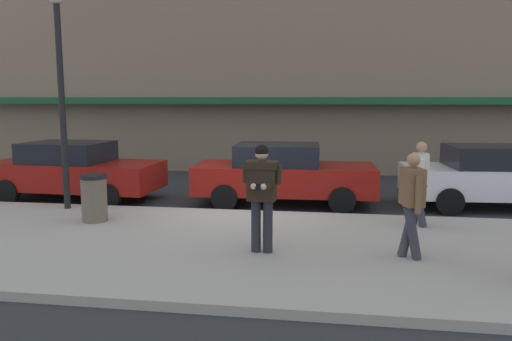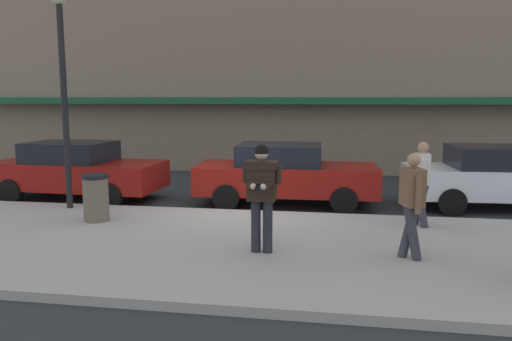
# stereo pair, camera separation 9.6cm
# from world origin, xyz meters

# --- Properties ---
(ground_plane) EXTENTS (80.00, 80.00, 0.00)m
(ground_plane) POSITION_xyz_m (0.00, 0.00, 0.00)
(ground_plane) COLOR #2B2D30
(sidewalk) EXTENTS (32.00, 5.30, 0.14)m
(sidewalk) POSITION_xyz_m (1.00, -2.85, 0.07)
(sidewalk) COLOR #A8A399
(sidewalk) RESTS_ON ground
(curb_paint_line) EXTENTS (28.00, 0.12, 0.01)m
(curb_paint_line) POSITION_xyz_m (1.00, 0.05, 0.00)
(curb_paint_line) COLOR silver
(curb_paint_line) RESTS_ON ground
(parked_sedan_near) EXTENTS (4.58, 2.10, 1.54)m
(parked_sedan_near) POSITION_xyz_m (-4.73, 0.94, 0.79)
(parked_sedan_near) COLOR maroon
(parked_sedan_near) RESTS_ON ground
(parked_sedan_mid) EXTENTS (4.57, 2.06, 1.54)m
(parked_sedan_mid) POSITION_xyz_m (0.82, 1.19, 0.79)
(parked_sedan_mid) COLOR maroon
(parked_sedan_mid) RESTS_ON ground
(parked_sedan_far) EXTENTS (4.60, 2.13, 1.54)m
(parked_sedan_far) POSITION_xyz_m (6.05, 1.54, 0.79)
(parked_sedan_far) COLOR silver
(parked_sedan_far) RESTS_ON ground
(man_texting_on_phone) EXTENTS (0.65, 0.59, 1.81)m
(man_texting_on_phone) POSITION_xyz_m (0.91, -3.28, 1.25)
(man_texting_on_phone) COLOR #23232B
(man_texting_on_phone) RESTS_ON sidewalk
(pedestrian_in_light_coat) EXTENTS (0.35, 0.60, 1.70)m
(pedestrian_in_light_coat) POSITION_xyz_m (3.78, -1.07, 1.11)
(pedestrian_in_light_coat) COLOR #33333D
(pedestrian_in_light_coat) RESTS_ON sidewalk
(pedestrian_dark_coat) EXTENTS (0.39, 0.59, 1.70)m
(pedestrian_dark_coat) POSITION_xyz_m (3.30, -3.22, 1.11)
(pedestrian_dark_coat) COLOR #33333D
(pedestrian_dark_coat) RESTS_ON sidewalk
(street_lamp_post) EXTENTS (0.36, 0.36, 4.88)m
(street_lamp_post) POSITION_xyz_m (-4.04, -0.65, 3.14)
(street_lamp_post) COLOR black
(street_lamp_post) RESTS_ON sidewalk
(trash_bin) EXTENTS (0.55, 0.55, 0.98)m
(trash_bin) POSITION_xyz_m (-2.83, -1.70, 0.63)
(trash_bin) COLOR #665B4C
(trash_bin) RESTS_ON sidewalk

